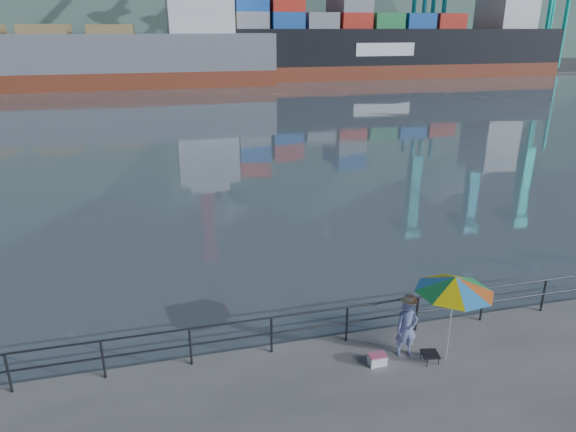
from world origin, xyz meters
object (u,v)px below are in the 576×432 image
(fisherman, at_px, (407,328))
(bulk_carrier, at_px, (86,56))
(cooler_bag, at_px, (377,360))
(container_ship, at_px, (381,40))
(beach_umbrella, at_px, (455,284))

(fisherman, relative_size, bulk_carrier, 0.03)
(cooler_bag, relative_size, container_ship, 0.01)
(cooler_bag, height_order, container_ship, container_ship)
(cooler_bag, bearing_deg, beach_umbrella, -8.30)
(bulk_carrier, height_order, container_ship, container_ship)
(beach_umbrella, height_order, cooler_bag, beach_umbrella)
(beach_umbrella, distance_m, cooler_bag, 2.63)
(beach_umbrella, xyz_separation_m, container_ship, (31.93, 75.51, 3.70))
(cooler_bag, bearing_deg, container_ship, 65.49)
(container_ship, bearing_deg, fisherman, -113.62)
(fisherman, bearing_deg, bulk_carrier, 107.16)
(bulk_carrier, bearing_deg, beach_umbrella, -77.93)
(beach_umbrella, distance_m, bulk_carrier, 71.58)
(fisherman, relative_size, beach_umbrella, 0.65)
(bulk_carrier, bearing_deg, fisherman, -78.58)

